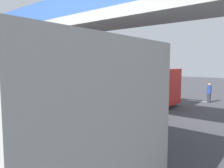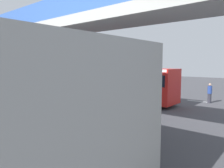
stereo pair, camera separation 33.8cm
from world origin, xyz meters
The scene contains 13 objects.
ground centered at (0.00, 0.00, 0.00)m, with size 80.00×80.00×0.00m, color #424247.
city_bus centered at (0.12, 1.49, 1.88)m, with size 11.54×2.85×3.15m.
parked_van centered at (5.81, 4.49, 1.18)m, with size 4.80×2.17×2.05m.
bicycle_orange centered at (10.13, 5.23, 0.37)m, with size 1.77×0.44×0.96m.
bicycle_black centered at (9.97, 2.49, 0.37)m, with size 1.77×0.44×0.96m.
pedestrian centered at (-7.08, -2.89, 0.89)m, with size 0.38×0.38×1.79m.
traffic_sign centered at (7.97, -2.91, 1.89)m, with size 0.08×0.60×2.80m.
lane_dash_leftmost centered at (-6.00, -3.10, 0.00)m, with size 2.00×0.20×0.01m, color silver.
lane_dash_left centered at (-2.00, -3.10, 0.00)m, with size 2.00×0.20×0.01m, color silver.
lane_dash_centre centered at (2.00, -3.10, 0.00)m, with size 2.00×0.20×0.01m, color silver.
lane_dash_right centered at (6.00, -3.10, 0.00)m, with size 2.00×0.20×0.01m, color silver.
pedestrian_overpass centered at (0.00, 9.33, 5.32)m, with size 31.23×2.60×7.08m.
station_building centered at (-5.07, 14.07, 2.10)m, with size 9.00×5.04×4.20m.
Camera 1 is at (-12.28, 17.74, 3.60)m, focal length 34.23 mm.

